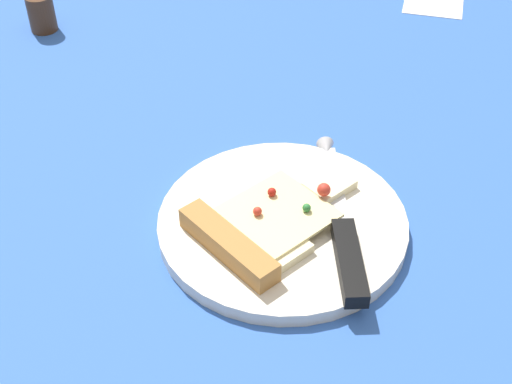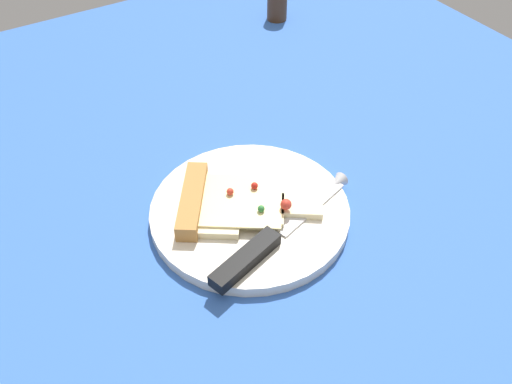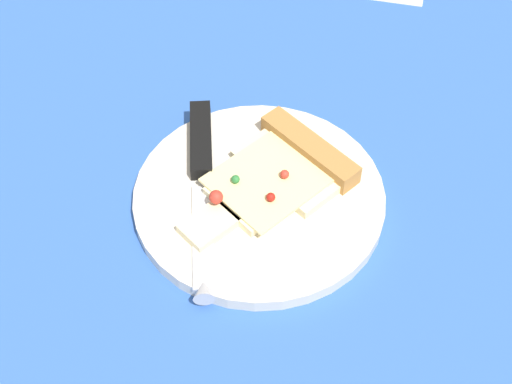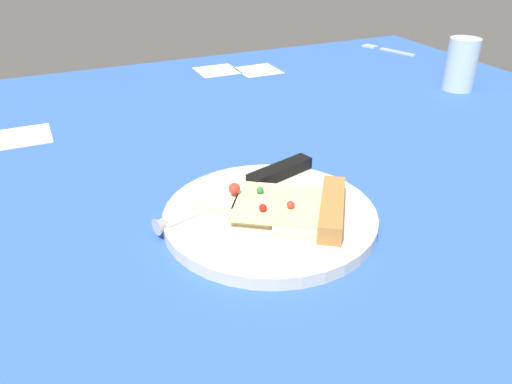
# 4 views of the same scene
# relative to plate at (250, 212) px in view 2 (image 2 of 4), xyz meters

# --- Properties ---
(ground_plane) EXTENTS (1.43, 1.43, 0.03)m
(ground_plane) POSITION_rel_plate_xyz_m (-0.06, -0.05, -0.02)
(ground_plane) COLOR #3360B7
(ground_plane) RESTS_ON ground
(plate) EXTENTS (0.25, 0.25, 0.01)m
(plate) POSITION_rel_plate_xyz_m (0.00, 0.00, 0.00)
(plate) COLOR silver
(plate) RESTS_ON ground_plane
(pizza_slice) EXTENTS (0.19, 0.16, 0.03)m
(pizza_slice) POSITION_rel_plate_xyz_m (-0.02, 0.01, 0.02)
(pizza_slice) COLOR beige
(pizza_slice) RESTS_ON plate
(knife) EXTENTS (0.24, 0.09, 0.02)m
(knife) POSITION_rel_plate_xyz_m (-0.01, -0.06, 0.01)
(knife) COLOR silver
(knife) RESTS_ON plate
(pepper_shaker) EXTENTS (0.04, 0.04, 0.05)m
(pepper_shaker) POSITION_rel_plate_xyz_m (0.33, 0.43, 0.02)
(pepper_shaker) COLOR #4C2D19
(pepper_shaker) RESTS_ON ground_plane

